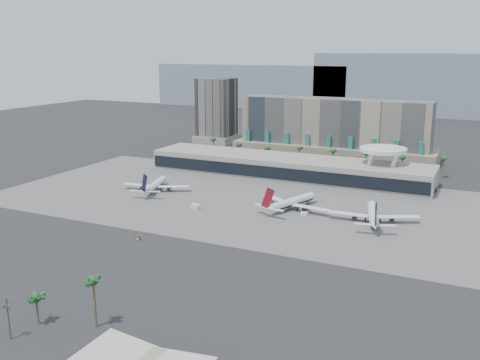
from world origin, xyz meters
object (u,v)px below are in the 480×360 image
at_px(utility_pole, 8,315).
at_px(airliner_centre, 292,202).
at_px(service_vehicle_a, 195,206).
at_px(airliner_left, 155,185).
at_px(service_vehicle_b, 304,214).
at_px(airliner_right, 373,214).
at_px(taxiway_sign, 138,239).

bearing_deg(utility_pole, airliner_centre, 79.22).
bearing_deg(service_vehicle_a, airliner_left, 169.60).
bearing_deg(service_vehicle_b, utility_pole, -107.33).
relative_size(airliner_left, airliner_right, 0.93).
distance_m(utility_pole, airliner_left, 152.92).
relative_size(service_vehicle_b, taxiway_sign, 1.35).
height_order(airliner_centre, taxiway_sign, airliner_centre).
distance_m(airliner_centre, service_vehicle_a, 46.44).
distance_m(airliner_left, service_vehicle_b, 87.56).
xyz_separation_m(airliner_centre, service_vehicle_b, (8.76, -7.00, -2.75)).
xyz_separation_m(airliner_right, taxiway_sign, (-81.47, -63.45, -3.09)).
bearing_deg(airliner_left, service_vehicle_b, -19.83).
xyz_separation_m(utility_pole, taxiway_sign, (-14.45, 77.20, -6.60)).
bearing_deg(taxiway_sign, airliner_centre, 45.51).
height_order(airliner_left, airliner_right, airliner_right).
bearing_deg(airliner_centre, service_vehicle_a, -135.62).
bearing_deg(utility_pole, taxiway_sign, 100.60).
bearing_deg(utility_pole, service_vehicle_b, 75.21).
relative_size(service_vehicle_a, taxiway_sign, 2.02).
height_order(airliner_left, airliner_centre, airliner_centre).
relative_size(service_vehicle_a, service_vehicle_b, 1.49).
bearing_deg(airliner_left, service_vehicle_a, -43.32).
relative_size(airliner_centre, service_vehicle_b, 12.16).
xyz_separation_m(airliner_left, service_vehicle_b, (87.23, -7.15, -2.56)).
relative_size(airliner_left, taxiway_sign, 15.93).
height_order(airliner_left, service_vehicle_b, airliner_left).
xyz_separation_m(airliner_left, airliner_right, (118.09, -3.44, 0.24)).
height_order(service_vehicle_a, taxiway_sign, service_vehicle_a).
xyz_separation_m(service_vehicle_b, taxiway_sign, (-50.61, -59.75, -0.30)).
xyz_separation_m(airliner_centre, airliner_right, (39.62, -3.30, 0.05)).
bearing_deg(airliner_left, taxiway_sign, -76.45).
height_order(utility_pole, airliner_centre, airliner_centre).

